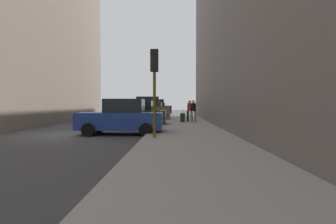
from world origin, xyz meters
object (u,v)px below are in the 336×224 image
object	(u,v)px
parked_blue_sedan	(122,118)
parked_dark_green_sedan	(137,114)
pedestrian_in_red_jacket	(190,110)
traffic_light	(154,74)
fire_hydrant	(163,118)
rolling_suitcase	(183,118)
parked_black_suv	(155,108)
pedestrian_in_jeans	(193,110)
parked_red_hatchback	(158,109)
parked_bronze_suv	(146,110)
parked_silver_sedan	(152,110)

from	to	relation	value
parked_blue_sedan	parked_dark_green_sedan	size ratio (longest dim) A/B	1.00
parked_blue_sedan	pedestrian_in_red_jacket	distance (m)	9.04
parked_dark_green_sedan	traffic_light	size ratio (longest dim) A/B	1.18
pedestrian_in_red_jacket	parked_dark_green_sedan	bearing A→B (deg)	-143.64
fire_hydrant	rolling_suitcase	world-z (taller)	rolling_suitcase
parked_black_suv	pedestrian_in_jeans	size ratio (longest dim) A/B	2.73
fire_hydrant	rolling_suitcase	xyz separation A→B (m)	(1.51, 0.42, -0.01)
fire_hydrant	rolling_suitcase	bearing A→B (deg)	15.37
parked_dark_green_sedan	fire_hydrant	size ratio (longest dim) A/B	6.01
parked_blue_sedan	parked_red_hatchback	xyz separation A→B (m)	(0.00, 29.69, 0.00)
parked_bronze_suv	parked_black_suv	bearing A→B (deg)	90.00
fire_hydrant	pedestrian_in_red_jacket	size ratio (longest dim) A/B	0.41
parked_silver_sedan	pedestrian_in_jeans	distance (m)	11.64
parked_silver_sedan	pedestrian_in_jeans	size ratio (longest dim) A/B	2.47
parked_dark_green_sedan	traffic_light	world-z (taller)	traffic_light
parked_silver_sedan	parked_red_hatchback	distance (m)	11.70
parked_blue_sedan	parked_silver_sedan	world-z (taller)	same
parked_bronze_suv	fire_hydrant	xyz separation A→B (m)	(1.80, -4.56, -0.54)
parked_silver_sedan	rolling_suitcase	bearing A→B (deg)	-72.59
pedestrian_in_jeans	rolling_suitcase	size ratio (longest dim) A/B	1.64
parked_black_suv	parked_red_hatchback	world-z (taller)	parked_black_suv
fire_hydrant	traffic_light	distance (m)	9.74
parked_blue_sedan	pedestrian_in_jeans	bearing A→B (deg)	59.89
parked_blue_sedan	pedestrian_in_jeans	distance (m)	8.24
fire_hydrant	traffic_light	world-z (taller)	traffic_light
parked_red_hatchback	pedestrian_in_red_jacket	size ratio (longest dim) A/B	2.46
parked_blue_sedan	pedestrian_in_red_jacket	size ratio (longest dim) A/B	2.47
parked_silver_sedan	rolling_suitcase	world-z (taller)	parked_silver_sedan
parked_silver_sedan	parked_black_suv	size ratio (longest dim) A/B	0.91
parked_black_suv	parked_red_hatchback	distance (m)	6.30
parked_silver_sedan	pedestrian_in_red_jacket	world-z (taller)	pedestrian_in_red_jacket
rolling_suitcase	pedestrian_in_red_jacket	bearing A→B (deg)	50.34
parked_blue_sedan	rolling_suitcase	world-z (taller)	parked_blue_sedan
parked_red_hatchback	traffic_light	size ratio (longest dim) A/B	1.17
parked_blue_sedan	parked_silver_sedan	distance (m)	18.00
pedestrian_in_jeans	rolling_suitcase	world-z (taller)	pedestrian_in_jeans
pedestrian_in_red_jacket	parked_black_suv	bearing A→B (deg)	104.39
parked_red_hatchback	parked_black_suv	bearing A→B (deg)	-90.00
parked_dark_green_sedan	pedestrian_in_jeans	distance (m)	4.53
fire_hydrant	pedestrian_in_red_jacket	world-z (taller)	pedestrian_in_red_jacket
traffic_light	parked_black_suv	bearing A→B (deg)	94.10
parked_blue_sedan	parked_bronze_suv	world-z (taller)	parked_bronze_suv
pedestrian_in_red_jacket	rolling_suitcase	distance (m)	1.12
pedestrian_in_jeans	fire_hydrant	bearing A→B (deg)	-177.26
pedestrian_in_red_jacket	pedestrian_in_jeans	distance (m)	1.05
parked_bronze_suv	pedestrian_in_jeans	distance (m)	6.07
rolling_suitcase	parked_black_suv	bearing A→B (deg)	101.73
parked_bronze_suv	parked_silver_sedan	size ratio (longest dim) A/B	1.10
parked_dark_green_sedan	parked_red_hatchback	world-z (taller)	same
parked_blue_sedan	pedestrian_in_red_jacket	bearing A→B (deg)	64.35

